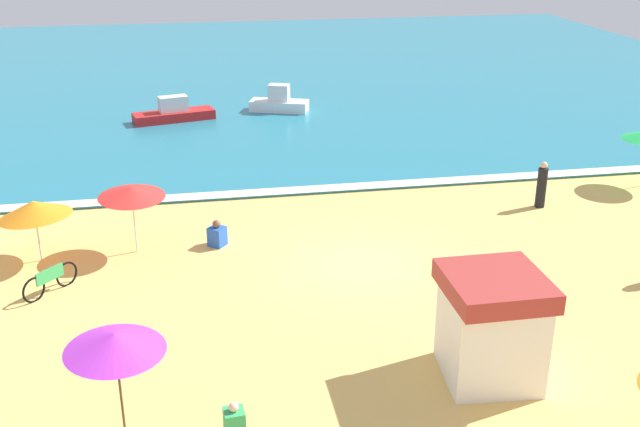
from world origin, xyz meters
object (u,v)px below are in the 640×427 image
small_boat_1 (279,103)px  beach_umbrella_6 (34,209)px  small_boat_0 (174,113)px  beach_umbrella_2 (131,192)px  parked_bicycle (50,280)px  beachgoer_6 (235,424)px  beachgoer_2 (542,186)px  beachgoer_3 (217,235)px  lifeguard_cabana (491,326)px  beach_umbrella_9 (115,342)px

small_boat_1 → beach_umbrella_6: bearing=-120.0°
small_boat_1 → small_boat_0: bearing=-170.1°
beach_umbrella_2 → small_boat_1: size_ratio=0.83×
parked_bicycle → beachgoer_6: 8.31m
beach_umbrella_6 → beachgoer_2: beach_umbrella_6 is taller
small_boat_0 → beachgoer_2: bearing=-47.1°
beach_umbrella_6 → parked_bicycle: size_ratio=2.13×
small_boat_1 → beach_umbrella_2: bearing=-112.1°
beach_umbrella_2 → small_boat_0: beach_umbrella_2 is taller
beach_umbrella_6 → small_boat_0: size_ratio=0.73×
beachgoer_2 → beachgoer_6: size_ratio=1.88×
beachgoer_6 → small_boat_0: small_boat_0 is taller
beach_umbrella_6 → beachgoer_3: size_ratio=3.47×
lifeguard_cabana → small_boat_0: size_ratio=0.62×
beachgoer_3 → small_boat_0: small_boat_0 is taller
beachgoer_2 → beach_umbrella_9: bearing=-143.5°
beachgoer_6 → beach_umbrella_2: bearing=103.7°
beach_umbrella_9 → lifeguard_cabana: bearing=4.9°
beachgoer_2 → small_boat_0: 18.43m
beachgoer_3 → beachgoer_2: bearing=6.4°
beachgoer_3 → lifeguard_cabana: bearing=-55.5°
small_boat_0 → small_boat_1: bearing=9.9°
beachgoer_2 → lifeguard_cabana: bearing=-121.2°
beachgoer_6 → beachgoer_3: bearing=89.0°
lifeguard_cabana → beach_umbrella_9: size_ratio=0.93×
small_boat_0 → parked_bicycle: bearing=-101.0°
beach_umbrella_6 → beachgoer_6: size_ratio=3.36×
small_boat_1 → parked_bicycle: bearing=-115.4°
beach_umbrella_9 → small_boat_1: beach_umbrella_9 is taller
beach_umbrella_9 → parked_bicycle: (-2.30, 6.46, -1.75)m
beach_umbrella_9 → beach_umbrella_2: bearing=90.8°
lifeguard_cabana → beach_umbrella_6: (-10.77, 7.95, 0.38)m
small_boat_1 → lifeguard_cabana: bearing=-86.1°
beachgoer_2 → small_boat_1: size_ratio=0.53×
beach_umbrella_6 → beachgoer_3: 5.36m
beach_umbrella_2 → small_boat_1: beach_umbrella_2 is taller
beach_umbrella_9 → small_boat_1: (6.27, 24.47, -1.60)m
beach_umbrella_2 → beach_umbrella_9: size_ratio=0.96×
beach_umbrella_9 → parked_bicycle: size_ratio=1.93×
lifeguard_cabana → small_boat_1: 23.86m
parked_bicycle → small_boat_1: (8.57, 18.01, 0.15)m
beach_umbrella_6 → beach_umbrella_9: size_ratio=1.10×
beachgoer_3 → small_boat_1: (3.96, 15.70, 0.18)m
beach_umbrella_6 → small_boat_0: 15.48m
beach_umbrella_6 → small_boat_1: (9.16, 15.85, -1.12)m
beach_umbrella_6 → parked_bicycle: (0.60, -2.16, -1.27)m
beachgoer_3 → small_boat_1: 16.19m
lifeguard_cabana → beach_umbrella_2: size_ratio=0.97×
beach_umbrella_2 → beachgoer_2: size_ratio=1.56×
beach_umbrella_2 → parked_bicycle: 3.52m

